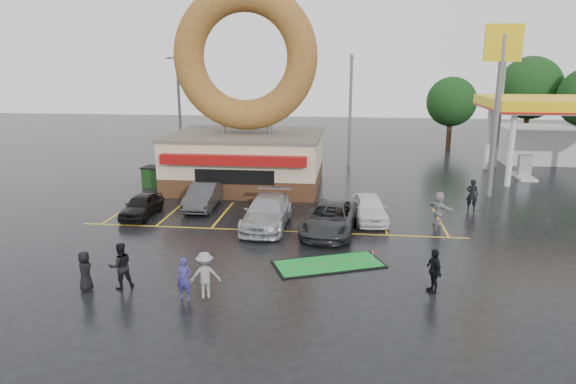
# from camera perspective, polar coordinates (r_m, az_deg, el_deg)

# --- Properties ---
(ground) EXTENTS (120.00, 120.00, 0.00)m
(ground) POSITION_cam_1_polar(r_m,az_deg,el_deg) (23.20, -3.50, -6.96)
(ground) COLOR black
(ground) RESTS_ON ground
(donut_shop) EXTENTS (10.20, 8.70, 13.50)m
(donut_shop) POSITION_cam_1_polar(r_m,az_deg,el_deg) (35.16, -4.68, 7.80)
(donut_shop) COLOR #472B19
(donut_shop) RESTS_ON ground
(gas_station) EXTENTS (12.30, 13.65, 5.90)m
(gas_station) POSITION_cam_1_polar(r_m,az_deg,el_deg) (45.40, 27.67, 6.71)
(gas_station) COLOR silver
(gas_station) RESTS_ON ground
(shell_sign) EXTENTS (2.20, 0.36, 10.60)m
(shell_sign) POSITION_cam_1_polar(r_m,az_deg,el_deg) (34.49, 22.49, 11.53)
(shell_sign) COLOR slate
(shell_sign) RESTS_ON ground
(streetlight_left) EXTENTS (0.40, 2.21, 9.00)m
(streetlight_left) POSITION_cam_1_polar(r_m,az_deg,el_deg) (43.64, -12.02, 9.21)
(streetlight_left) COLOR slate
(streetlight_left) RESTS_ON ground
(streetlight_mid) EXTENTS (0.40, 2.21, 9.00)m
(streetlight_mid) POSITION_cam_1_polar(r_m,az_deg,el_deg) (42.34, 6.94, 9.27)
(streetlight_mid) COLOR slate
(streetlight_mid) RESTS_ON ground
(streetlight_right) EXTENTS (0.40, 2.21, 9.00)m
(streetlight_right) POSITION_cam_1_polar(r_m,az_deg,el_deg) (44.98, 22.59, 8.58)
(streetlight_right) COLOR slate
(streetlight_right) RESTS_ON ground
(tree_far_c) EXTENTS (6.30, 6.30, 9.00)m
(tree_far_c) POSITION_cam_1_polar(r_m,az_deg,el_deg) (58.20, 25.32, 10.41)
(tree_far_c) COLOR #332114
(tree_far_c) RESTS_ON ground
(tree_far_d) EXTENTS (4.90, 4.90, 7.00)m
(tree_far_d) POSITION_cam_1_polar(r_m,az_deg,el_deg) (54.35, 17.70, 9.53)
(tree_far_d) COLOR #332114
(tree_far_d) RESTS_ON ground
(car_black) EXTENTS (1.50, 3.73, 1.27)m
(car_black) POSITION_cam_1_polar(r_m,az_deg,el_deg) (29.70, -15.95, -1.44)
(car_black) COLOR black
(car_black) RESTS_ON ground
(car_dgrey) EXTENTS (1.60, 4.42, 1.45)m
(car_dgrey) POSITION_cam_1_polar(r_m,az_deg,el_deg) (30.62, -9.38, -0.43)
(car_dgrey) COLOR #303033
(car_dgrey) RESTS_ON ground
(car_silver) EXTENTS (2.29, 5.44, 1.57)m
(car_silver) POSITION_cam_1_polar(r_m,az_deg,el_deg) (26.79, -2.34, -2.24)
(car_silver) COLOR #9F9FA3
(car_silver) RESTS_ON ground
(car_grey) EXTENTS (3.02, 5.58, 1.49)m
(car_grey) POSITION_cam_1_polar(r_m,az_deg,el_deg) (25.94, 4.67, -2.93)
(car_grey) COLOR #2A2B2D
(car_grey) RESTS_ON ground
(car_white) EXTENTS (2.18, 4.42, 1.45)m
(car_white) POSITION_cam_1_polar(r_m,az_deg,el_deg) (28.09, 9.00, -1.75)
(car_white) COLOR silver
(car_white) RESTS_ON ground
(person_blue) EXTENTS (0.60, 0.41, 1.60)m
(person_blue) POSITION_cam_1_polar(r_m,az_deg,el_deg) (19.09, -11.46, -9.46)
(person_blue) COLOR navy
(person_blue) RESTS_ON ground
(person_blackjkt) EXTENTS (1.11, 1.08, 1.81)m
(person_blackjkt) POSITION_cam_1_polar(r_m,az_deg,el_deg) (20.58, -18.09, -7.81)
(person_blackjkt) COLOR black
(person_blackjkt) RESTS_ON ground
(person_hoodie) EXTENTS (1.27, 0.94, 1.75)m
(person_hoodie) POSITION_cam_1_polar(r_m,az_deg,el_deg) (19.10, -9.20, -9.10)
(person_hoodie) COLOR gray
(person_hoodie) RESTS_ON ground
(person_bystander) EXTENTS (0.76, 0.89, 1.55)m
(person_bystander) POSITION_cam_1_polar(r_m,az_deg,el_deg) (20.90, -21.62, -8.16)
(person_bystander) COLOR black
(person_bystander) RESTS_ON ground
(person_cameraman) EXTENTS (0.70, 1.07, 1.70)m
(person_cameraman) POSITION_cam_1_polar(r_m,az_deg,el_deg) (20.05, 15.89, -8.40)
(person_cameraman) COLOR black
(person_cameraman) RESTS_ON ground
(person_walker_near) EXTENTS (1.38, 1.68, 1.80)m
(person_walker_near) POSITION_cam_1_polar(r_m,az_deg,el_deg) (28.13, 16.42, -1.78)
(person_walker_near) COLOR #9B9B9D
(person_walker_near) RESTS_ON ground
(person_walker_far) EXTENTS (0.78, 0.63, 1.84)m
(person_walker_far) POSITION_cam_1_polar(r_m,az_deg,el_deg) (31.55, 19.77, -0.29)
(person_walker_far) COLOR black
(person_walker_far) RESTS_ON ground
(dumpster) EXTENTS (1.96, 1.47, 1.30)m
(dumpster) POSITION_cam_1_polar(r_m,az_deg,el_deg) (36.64, -14.30, 1.62)
(dumpster) COLOR #183B16
(dumpster) RESTS_ON ground
(putting_green) EXTENTS (5.02, 3.62, 0.58)m
(putting_green) POSITION_cam_1_polar(r_m,az_deg,el_deg) (22.10, 4.53, -7.99)
(putting_green) COLOR black
(putting_green) RESTS_ON ground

